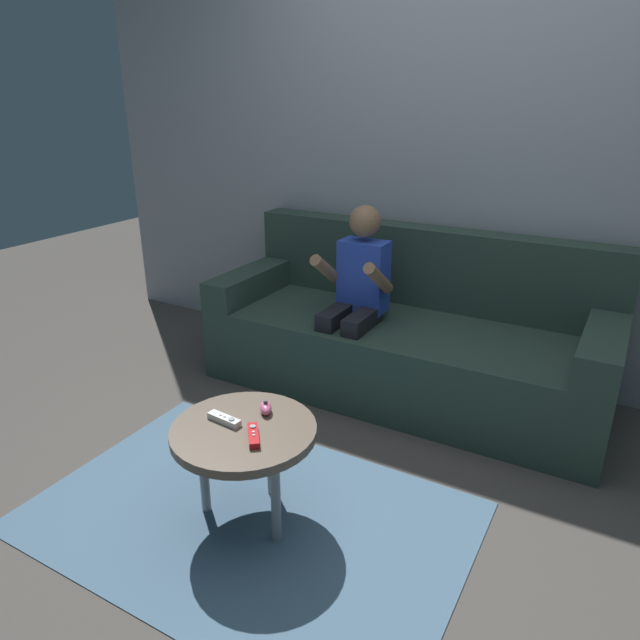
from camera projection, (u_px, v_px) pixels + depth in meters
name	position (u px, v px, depth m)	size (l,w,h in m)	color
ground_plane	(339.00, 506.00, 2.31)	(9.96, 9.96, 0.00)	#4C4742
wall_back	(472.00, 152.00, 3.04)	(4.98, 0.05, 2.50)	#999EA8
couch	(407.00, 338.00, 3.15)	(2.10, 0.80, 0.85)	#2D4238
person_seated_on_couch	(356.00, 293.00, 3.00)	(0.35, 0.43, 1.01)	black
coffee_table	(245.00, 437.00, 2.12)	(0.54, 0.54, 0.41)	brown
area_rug	(249.00, 516.00, 2.25)	(1.66, 1.11, 0.01)	slate
game_remote_red_near_edge	(253.00, 435.00, 2.03)	(0.12, 0.13, 0.03)	red
nunchuk_pink	(266.00, 408.00, 2.19)	(0.09, 0.10, 0.05)	pink
game_remote_white_far_corner	(224.00, 419.00, 2.13)	(0.14, 0.05, 0.03)	white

